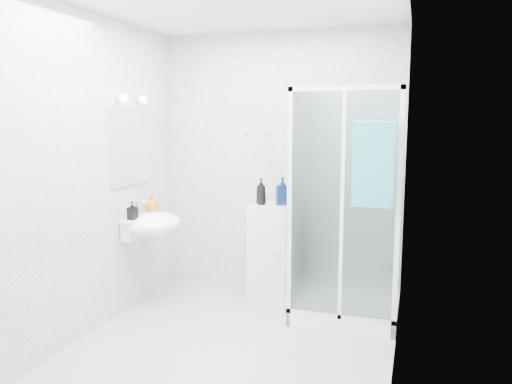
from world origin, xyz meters
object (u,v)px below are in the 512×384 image
(storage_cabinet, at_px, (273,252))
(hand_towel, at_px, (373,162))
(shampoo_bottle_a, at_px, (261,191))
(shower_enclosure, at_px, (337,267))
(soap_dispenser_orange, at_px, (152,204))
(wall_basin, at_px, (152,224))
(shampoo_bottle_b, at_px, (282,191))
(soap_dispenser_black, at_px, (132,211))

(storage_cabinet, bearing_deg, hand_towel, -30.42)
(shampoo_bottle_a, bearing_deg, shower_enclosure, -14.15)
(shower_enclosure, height_order, soap_dispenser_orange, shower_enclosure)
(wall_basin, relative_size, hand_towel, 0.84)
(storage_cabinet, xyz_separation_m, shampoo_bottle_a, (-0.10, -0.04, 0.60))
(hand_towel, distance_m, shampoo_bottle_b, 1.16)
(shower_enclosure, bearing_deg, shampoo_bottle_a, 165.85)
(wall_basin, relative_size, soap_dispenser_black, 3.41)
(shampoo_bottle_a, bearing_deg, storage_cabinet, 23.30)
(shampoo_bottle_b, bearing_deg, hand_towel, -36.65)
(shower_enclosure, bearing_deg, shampoo_bottle_b, 155.71)
(soap_dispenser_black, bearing_deg, shampoo_bottle_b, 32.60)
(shampoo_bottle_b, bearing_deg, storage_cabinet, -166.11)
(shower_enclosure, bearing_deg, soap_dispenser_orange, -175.17)
(shower_enclosure, height_order, shampoo_bottle_a, shower_enclosure)
(shower_enclosure, xyz_separation_m, soap_dispenser_orange, (-1.75, -0.15, 0.50))
(hand_towel, bearing_deg, storage_cabinet, 146.80)
(hand_towel, bearing_deg, soap_dispenser_black, -177.56)
(wall_basin, bearing_deg, hand_towel, -2.47)
(shampoo_bottle_a, height_order, soap_dispenser_black, shampoo_bottle_a)
(soap_dispenser_black, bearing_deg, shower_enclosure, 15.66)
(shampoo_bottle_b, xyz_separation_m, soap_dispenser_black, (-1.17, -0.75, -0.13))
(shower_enclosure, relative_size, wall_basin, 3.57)
(storage_cabinet, relative_size, shampoo_bottle_a, 3.73)
(soap_dispenser_orange, distance_m, soap_dispenser_black, 0.34)
(storage_cabinet, distance_m, soap_dispenser_orange, 1.25)
(soap_dispenser_black, bearing_deg, hand_towel, 2.44)
(soap_dispenser_orange, height_order, soap_dispenser_black, soap_dispenser_orange)
(soap_dispenser_black, bearing_deg, wall_basin, 62.69)
(wall_basin, height_order, storage_cabinet, wall_basin)
(shower_enclosure, height_order, soap_dispenser_black, shower_enclosure)
(shower_enclosure, distance_m, shampoo_bottle_a, 1.00)
(shower_enclosure, bearing_deg, soap_dispenser_black, -164.34)
(wall_basin, height_order, hand_towel, hand_towel)
(shampoo_bottle_a, bearing_deg, hand_towel, -28.84)
(shampoo_bottle_a, bearing_deg, wall_basin, -150.21)
(wall_basin, distance_m, hand_towel, 2.07)
(storage_cabinet, distance_m, shampoo_bottle_a, 0.61)
(hand_towel, relative_size, shampoo_bottle_a, 2.64)
(wall_basin, relative_size, storage_cabinet, 0.60)
(shower_enclosure, height_order, shampoo_bottle_b, shower_enclosure)
(wall_basin, bearing_deg, shower_enclosure, 10.81)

